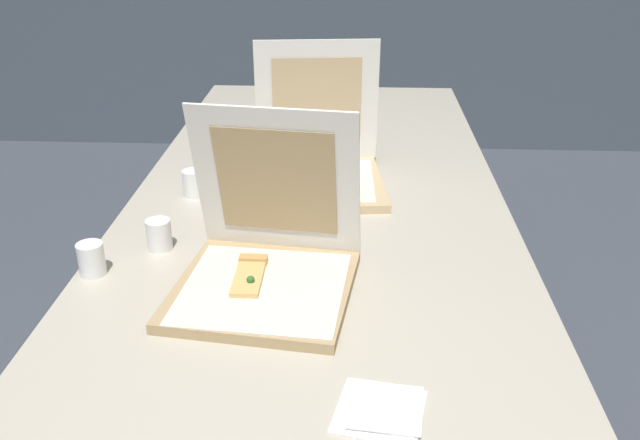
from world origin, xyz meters
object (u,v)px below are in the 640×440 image
cup_white_far (250,146)px  napkin_pile (382,409)px  cup_white_mid (193,183)px  table (316,225)px  cup_white_near_center (159,235)px  pizza_box_front (266,265)px  pizza_box_middle (320,165)px  cup_white_near_left (91,259)px

cup_white_far → napkin_pile: size_ratio=0.45×
cup_white_mid → napkin_pile: cup_white_mid is taller
table → cup_white_near_center: 0.41m
table → cup_white_near_center: bearing=-146.5°
table → pizza_box_front: 0.39m
pizza_box_front → cup_white_near_center: size_ratio=5.53×
cup_white_far → pizza_box_middle: bearing=-42.1°
pizza_box_middle → cup_white_mid: pizza_box_middle is taller
pizza_box_front → table: bearing=85.7°
table → napkin_pile: 0.74m
cup_white_mid → cup_white_near_center: same height
cup_white_mid → table: bearing=-13.3°
cup_white_mid → pizza_box_front: bearing=-61.5°
cup_white_far → napkin_pile: bearing=-72.0°
pizza_box_front → napkin_pile: 0.42m
cup_white_near_left → napkin_pile: (0.59, -0.39, -0.03)m
cup_white_near_left → cup_white_mid: same height
pizza_box_front → cup_white_far: (-0.14, 0.75, -0.02)m
napkin_pile → table: bearing=101.0°
cup_white_far → cup_white_mid: size_ratio=1.00×
table → napkin_pile: size_ratio=15.41×
table → cup_white_far: bearing=120.1°
cup_white_mid → napkin_pile: size_ratio=0.45×
cup_white_near_center → pizza_box_front: bearing=-30.8°
table → pizza_box_front: size_ratio=6.22×
cup_white_mid → cup_white_near_center: size_ratio=1.00×
pizza_box_middle → cup_white_far: bearing=131.9°
pizza_box_middle → cup_white_far: (-0.22, 0.20, -0.02)m
cup_white_near_center → table: bearing=33.5°
cup_white_mid → napkin_pile: 0.93m
cup_white_near_center → napkin_pile: 0.70m
cup_white_near_center → cup_white_near_left: bearing=-133.6°
pizza_box_front → cup_white_near_left: (-0.37, 0.04, -0.02)m
pizza_box_middle → cup_white_near_center: pizza_box_middle is taller
pizza_box_front → pizza_box_middle: (0.08, 0.55, 0.00)m
table → napkin_pile: bearing=-79.0°
table → pizza_box_front: pizza_box_front is taller
cup_white_near_left → cup_white_far: bearing=72.2°
pizza_box_front → cup_white_near_left: pizza_box_front is taller
cup_white_near_center → cup_white_far: bearing=78.8°
cup_white_far → napkin_pile: cup_white_far is taller
cup_white_far → cup_white_mid: bearing=-109.7°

